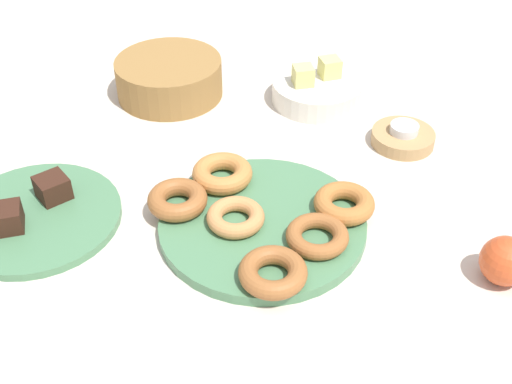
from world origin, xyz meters
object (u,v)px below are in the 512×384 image
Objects in this scene: cake_plate at (36,217)px; basket at (169,78)px; donut_0 at (177,200)px; brownie_near at (6,218)px; tealight at (404,129)px; donut_plate at (262,224)px; fruit_bowl at (317,91)px; donut_5 at (317,236)px; brownie_far at (53,188)px; melon_chunk_left at (303,75)px; donut_1 at (236,217)px; donut_3 at (273,272)px; apple at (505,261)px; donut_4 at (222,173)px; donut_2 at (344,203)px; melon_chunk_right at (330,67)px; candle_holder at (403,138)px.

basket is (0.27, 0.30, 0.03)m from cake_plate.
brownie_near is at bearing 171.12° from donut_0.
tealight is at bearing -40.43° from basket.
donut_plate is at bearing -16.85° from brownie_near.
donut_plate is 0.38m from fruit_bowl.
donut_plate is 3.44× the size of donut_5.
donut_plate is at bearing -29.10° from brownie_far.
donut_1 is at bearing -126.42° from melon_chunk_left.
brownie_near is 0.58m from melon_chunk_left.
donut_3 is 0.49m from fruit_bowl.
cake_plate is at bearing 151.09° from apple.
donut_plate is 1.20× the size of cake_plate.
brownie_near reaches higher than tealight.
donut_4 is 1.39× the size of apple.
donut_3 is at bearing -39.97° from cake_plate.
donut_5 is 0.42m from cake_plate.
donut_3 is at bearing -83.87° from donut_1.
apple is (0.59, -0.33, 0.03)m from cake_plate.
donut_2 is 0.54× the size of fruit_bowl.
cake_plate is 0.54m from melon_chunk_left.
melon_chunk_right reaches higher than donut_plate.
donut_2 is at bearing 38.34° from donut_5.
donut_1 is 1.88× the size of brownie_near.
apple is at bearing -80.40° from melon_chunk_left.
donut_2 reaches higher than candle_holder.
donut_4 is (0.01, 0.10, 0.00)m from donut_1.
brownie_near is 0.09m from brownie_far.
donut_0 is 0.10m from donut_1.
cake_plate is at bearing -179.44° from tealight.
melon_chunk_left is at bearing 43.24° from donut_4.
melon_chunk_left is at bearing 99.60° from apple.
melon_chunk_left reaches higher than tealight.
brownie_near is 1.26× the size of melon_chunk_left.
donut_4 is 2.10× the size of brownie_far.
donut_2 is at bearing -69.82° from basket.
donut_3 is at bearing -102.53° from donut_plate.
donut_2 is at bearing 129.97° from apple.
donut_0 is 0.22m from donut_5.
brownie_near is (-0.33, 0.22, 0.00)m from donut_3.
cake_plate is (-0.21, 0.06, -0.02)m from donut_0.
donut_4 is (-0.00, 0.23, 0.00)m from donut_3.
apple is (0.27, -0.20, 0.03)m from donut_plate.
brownie_near is 0.22× the size of basket.
donut_0 is 1.99× the size of brownie_near.
donut_4 is 0.29m from cake_plate.
apple is at bearing -33.29° from donut_1.
donut_4 is (-0.03, 0.11, 0.02)m from donut_plate.
donut_plate is 6.25× the size of tealight.
melon_chunk_left is (-0.03, 0.00, 0.04)m from fruit_bowl.
brownie_near reaches higher than donut_0.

